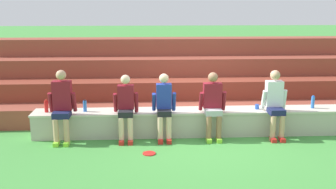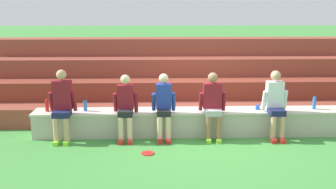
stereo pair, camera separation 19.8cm
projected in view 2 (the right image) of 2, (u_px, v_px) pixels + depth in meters
The scene contains 13 objects.
ground_plane at pixel (201, 138), 8.39m from camera, with size 80.00×80.00×0.00m, color #428E3D.
stone_seating_wall at pixel (200, 121), 8.59m from camera, with size 7.13×0.60×0.54m.
brick_bleachers at pixel (192, 83), 10.63m from camera, with size 10.58×2.80×1.82m.
person_far_left at pixel (62, 103), 8.10m from camera, with size 0.56×0.55×1.47m.
person_left_of_center at pixel (125, 106), 8.16m from camera, with size 0.51×0.55×1.36m.
person_center at pixel (164, 105), 8.18m from camera, with size 0.49×0.52×1.38m.
person_right_of_center at pixel (213, 104), 8.21m from camera, with size 0.56×0.52×1.40m.
person_far_right at pixel (276, 103), 8.26m from camera, with size 0.52×0.61×1.42m.
water_bottle_mid_right at pixel (85, 105), 8.43m from camera, with size 0.08×0.08×0.25m.
water_bottle_near_left at pixel (47, 106), 8.40m from camera, with size 0.08×0.08×0.27m.
water_bottle_mid_left at pixel (314, 103), 8.58m from camera, with size 0.07×0.07×0.28m.
plastic_cup_right_end at pixel (258, 107), 8.55m from camera, with size 0.09×0.09×0.10m, color blue.
frisbee at pixel (148, 153), 7.54m from camera, with size 0.25×0.25×0.02m, color red.
Camera 2 is at (-0.94, -7.93, 2.82)m, focal length 42.58 mm.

